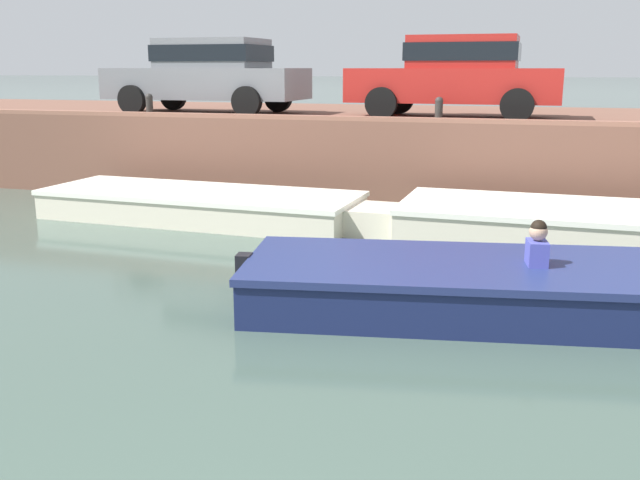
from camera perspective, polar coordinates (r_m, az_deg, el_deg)
ground_plane at (r=7.50m, az=5.67°, el=-6.49°), size 400.00×400.00×0.00m
far_quay_wall at (r=15.95m, az=11.82°, el=7.01°), size 60.00×6.00×1.62m
far_wall_coping at (r=13.02m, az=10.91°, el=9.37°), size 60.00×0.24×0.08m
boat_moored_west_cream at (r=12.39m, az=-8.41°, el=2.69°), size 6.66×2.18×0.50m
boat_moored_central_cream at (r=11.39m, az=22.11°, el=0.96°), size 6.72×2.36×0.54m
motorboat_passing at (r=7.87m, az=13.37°, el=-3.72°), size 5.84×2.62×1.03m
car_leftmost_grey at (r=15.72m, az=-8.88°, el=13.09°), size 4.25×1.99×1.54m
car_left_inner_red at (r=14.31m, az=10.95°, el=12.96°), size 4.01×1.97×1.54m
mooring_bollard_west at (r=15.04m, az=-13.49°, el=10.55°), size 0.15×0.15×0.45m
mooring_bollard_mid at (r=13.17m, az=9.49°, el=10.34°), size 0.15×0.15×0.45m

